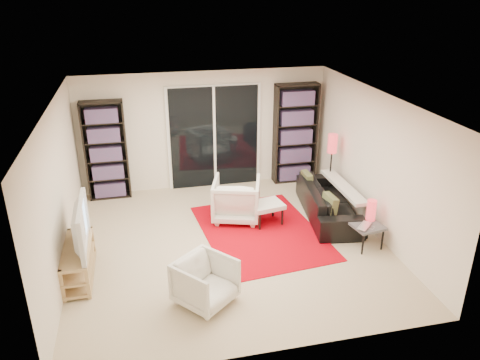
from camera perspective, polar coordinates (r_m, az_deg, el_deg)
name	(u,v)px	position (r m, az deg, el deg)	size (l,w,h in m)	color
floor	(229,244)	(7.80, -1.32, -7.78)	(5.00, 5.00, 0.00)	beige
wall_back	(204,131)	(9.57, -4.40, 6.04)	(5.00, 0.02, 2.40)	#EFE2CE
wall_front	(275,265)	(5.11, 4.28, -10.30)	(5.00, 0.02, 2.40)	#EFE2CE
wall_left	(59,192)	(7.24, -21.20, -1.35)	(0.02, 5.00, 2.40)	#EFE2CE
wall_right	(376,164)	(8.09, 16.24, 1.87)	(0.02, 5.00, 2.40)	#EFE2CE
ceiling	(228,101)	(6.88, -1.50, 9.63)	(5.00, 5.00, 0.02)	white
sliding_door	(214,137)	(9.61, -3.15, 5.20)	(1.92, 0.08, 2.16)	white
bookshelf_left	(106,151)	(9.42, -16.02, 3.45)	(0.80, 0.30, 1.95)	black
bookshelf_right	(295,134)	(9.90, 6.76, 5.62)	(0.90, 0.30, 2.10)	black
tv_stand	(79,261)	(7.26, -19.08, -9.35)	(0.39, 1.21, 0.50)	tan
tv	(75,226)	(6.98, -19.52, -5.36)	(1.16, 0.15, 0.67)	black
rug	(261,232)	(8.14, 2.55, -6.32)	(1.90, 2.57, 0.01)	#B9000E
sofa	(328,201)	(8.70, 10.72, -2.53)	(2.03, 0.79, 0.59)	black
armchair_back	(236,199)	(8.42, -0.44, -2.35)	(0.82, 0.84, 0.77)	silver
armchair_front	(205,282)	(6.37, -4.24, -12.29)	(0.69, 0.71, 0.64)	silver
ottoman	(267,206)	(8.27, 3.29, -3.17)	(0.62, 0.54, 0.40)	silver
side_table	(367,227)	(7.83, 15.19, -5.55)	(0.54, 0.54, 0.40)	#4B4B50
laptop	(367,227)	(7.70, 15.28, -5.56)	(0.34, 0.22, 0.03)	silver
table_lamp	(371,210)	(7.90, 15.71, -3.55)	(0.15, 0.15, 0.35)	red
floor_lamp	(332,151)	(9.11, 11.15, 3.54)	(0.20, 0.20, 1.34)	black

